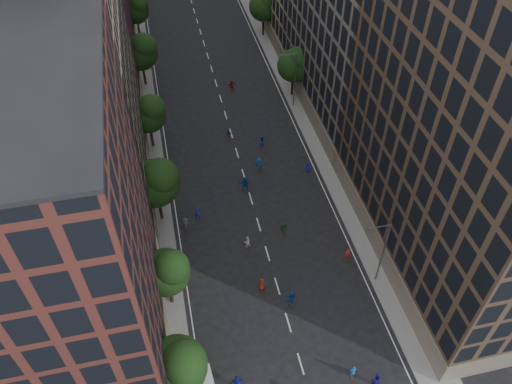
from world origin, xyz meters
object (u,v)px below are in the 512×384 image
streetlamp_near (382,250)px  skater_1 (353,372)px  skater_2 (376,379)px  streetlamp_far (294,77)px

streetlamp_near → skater_1: size_ratio=5.27×
skater_1 → skater_2: bearing=155.1°
streetlamp_far → skater_1: (-6.08, -42.69, -4.31)m
streetlamp_near → streetlamp_far: (0.00, 33.00, 0.00)m
skater_2 → skater_1: bearing=-9.0°
skater_2 → streetlamp_far: bearing=-72.8°
skater_1 → skater_2: 2.13m
skater_1 → skater_2: skater_2 is taller
streetlamp_near → skater_1: 12.23m
streetlamp_far → skater_1: streetlamp_far is taller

